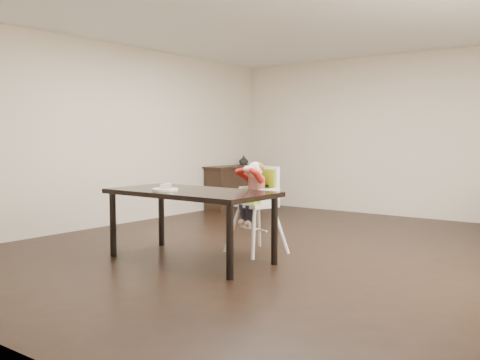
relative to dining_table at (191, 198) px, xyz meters
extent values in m
plane|color=black|center=(0.49, 1.03, -0.67)|extent=(7.00, 7.00, 0.00)
cube|color=beige|center=(0.49, 4.53, 0.68)|extent=(6.00, 0.02, 2.70)
cube|color=beige|center=(-2.51, 1.03, 0.68)|extent=(0.02, 7.00, 2.70)
cube|color=white|center=(0.49, 1.03, 2.03)|extent=(6.00, 7.00, 0.02)
cube|color=black|center=(0.00, 0.00, 0.05)|extent=(1.80, 0.90, 0.05)
cylinder|color=black|center=(-0.82, -0.37, -0.32)|extent=(0.07, 0.07, 0.70)
cylinder|color=black|center=(0.82, -0.37, -0.32)|extent=(0.07, 0.07, 0.70)
cylinder|color=black|center=(-0.82, 0.37, -0.32)|extent=(0.07, 0.07, 0.70)
cylinder|color=black|center=(0.82, 0.37, -0.32)|extent=(0.07, 0.07, 0.70)
cylinder|color=white|center=(0.10, 0.59, -0.40)|extent=(0.05, 0.05, 0.55)
cylinder|color=white|center=(0.48, 0.48, -0.40)|extent=(0.05, 0.05, 0.55)
cylinder|color=white|center=(0.21, 0.97, -0.40)|extent=(0.05, 0.05, 0.55)
cylinder|color=white|center=(0.59, 0.86, -0.40)|extent=(0.05, 0.05, 0.55)
cube|color=white|center=(0.34, 0.72, -0.12)|extent=(0.47, 0.45, 0.05)
cube|color=#A0C519|center=(0.34, 0.72, -0.09)|extent=(0.38, 0.37, 0.03)
cube|color=white|center=(0.38, 0.87, 0.11)|extent=(0.39, 0.16, 0.41)
cube|color=#A0C519|center=(0.38, 0.84, 0.10)|extent=(0.33, 0.11, 0.37)
cube|color=black|center=(0.30, 0.79, 0.10)|extent=(0.08, 0.18, 0.02)
cube|color=black|center=(0.42, 0.75, 0.10)|extent=(0.08, 0.18, 0.02)
cylinder|color=red|center=(0.34, 0.72, 0.06)|extent=(0.28, 0.28, 0.27)
sphere|color=beige|center=(0.34, 0.70, 0.28)|extent=(0.22, 0.22, 0.18)
ellipsoid|color=brown|center=(0.34, 0.73, 0.30)|extent=(0.22, 0.21, 0.14)
sphere|color=beige|center=(0.28, 0.62, 0.28)|extent=(0.10, 0.10, 0.08)
sphere|color=beige|center=(0.34, 0.60, 0.28)|extent=(0.10, 0.10, 0.08)
cylinder|color=white|center=(-0.16, -0.21, 0.09)|extent=(0.28, 0.28, 0.02)
torus|color=white|center=(-0.16, -0.21, 0.10)|extent=(0.28, 0.28, 0.01)
cube|color=black|center=(-2.29, 3.68, -0.29)|extent=(0.40, 1.20, 0.76)
cube|color=black|center=(-2.29, 3.68, 0.10)|extent=(0.44, 1.26, 0.03)
imported|color=#99999E|center=(-2.29, 4.01, 0.21)|extent=(0.19, 0.19, 0.17)
camera|label=1|loc=(3.81, -4.17, 0.62)|focal=40.00mm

